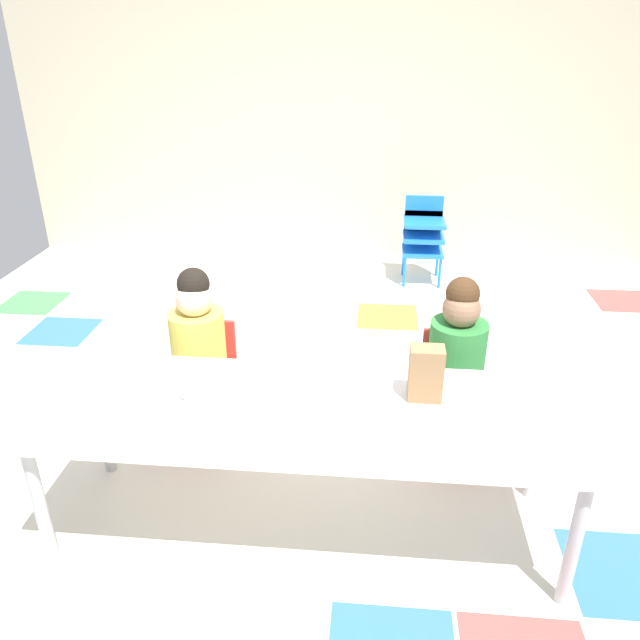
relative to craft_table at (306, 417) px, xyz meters
name	(u,v)px	position (x,y,z in m)	size (l,w,h in m)	color
ground_plane	(304,422)	(-0.10, 0.77, -0.56)	(5.50, 5.31, 0.02)	silver
back_wall	(340,112)	(-0.10, 3.42, 0.70)	(5.50, 0.10, 2.52)	beige
craft_table	(306,417)	(0.00, 0.00, 0.00)	(2.10, 0.69, 0.60)	white
seated_child_near_camera	(199,342)	(-0.58, 0.57, 0.00)	(0.32, 0.31, 0.92)	red
seated_child_middle_seat	(456,353)	(0.63, 0.57, 0.00)	(0.34, 0.34, 0.92)	red
kid_chair_blue_stack	(423,233)	(0.62, 2.87, -0.16)	(0.32, 0.30, 0.68)	blue
paper_bag_brown	(426,373)	(0.45, 0.11, 0.16)	(0.13, 0.09, 0.22)	#9E754C
paper_plate_near_edge	(193,396)	(-0.45, 0.03, 0.05)	(0.18, 0.18, 0.01)	white
paper_plate_center_table	(132,383)	(-0.72, 0.10, 0.05)	(0.18, 0.18, 0.01)	white
donut_powdered_on_plate	(193,392)	(-0.45, 0.03, 0.07)	(0.10, 0.10, 0.03)	white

